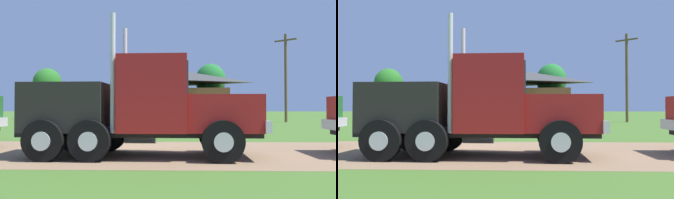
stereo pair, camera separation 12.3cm
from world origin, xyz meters
The scene contains 8 objects.
ground_plane centered at (0.00, 0.00, 0.00)m, with size 200.00×200.00×0.00m, color #436A26.
dirt_track centered at (0.00, 0.00, 0.00)m, with size 120.00×6.38×0.01m, color #8B6C4E.
truck_foreground_white centered at (0.53, -0.92, 1.39)m, with size 7.08×2.78×4.02m.
shed_building centered at (2.03, 28.46, 2.75)m, with size 12.66×9.01×5.68m.
utility_pole_near centered at (12.11, 22.07, 4.52)m, with size 1.76×1.54×8.52m.
tree_left centered at (-14.30, 30.07, 4.27)m, with size 3.42×3.42×6.19m.
tree_mid centered at (-2.27, 37.10, 4.35)m, with size 3.87×3.87×6.51m.
tree_right centered at (5.78, 31.66, 4.75)m, with size 3.78×3.78×6.86m.
Camera 2 is at (1.83, -10.98, 1.46)m, focal length 36.35 mm.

